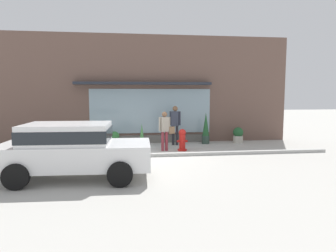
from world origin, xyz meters
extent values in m
plane|color=#B2AFA8|center=(0.00, 0.00, 0.00)|extent=(60.00, 60.00, 0.00)
cube|color=#B2B2AD|center=(0.00, -0.20, 0.06)|extent=(14.00, 0.24, 0.12)
cube|color=brown|center=(0.00, 3.20, 2.52)|extent=(14.00, 0.36, 5.04)
cube|color=#8CA5B2|center=(0.33, 3.00, 1.50)|extent=(5.66, 0.03, 2.07)
cube|color=#232833|center=(0.00, 2.85, 2.79)|extent=(6.26, 0.56, 0.12)
cube|color=#605E59|center=(0.00, 2.98, 0.18)|extent=(6.06, 0.20, 0.36)
cylinder|color=red|center=(1.44, 0.81, 0.03)|extent=(0.38, 0.38, 0.06)
cylinder|color=red|center=(1.44, 0.81, 0.36)|extent=(0.25, 0.25, 0.60)
sphere|color=red|center=(1.44, 0.81, 0.74)|extent=(0.30, 0.30, 0.30)
cylinder|color=red|center=(1.27, 0.81, 0.39)|extent=(0.10, 0.09, 0.09)
cylinder|color=red|center=(1.60, 0.81, 0.39)|extent=(0.10, 0.09, 0.09)
cylinder|color=red|center=(1.44, 0.64, 0.39)|extent=(0.09, 0.10, 0.09)
cylinder|color=#8E333D|center=(0.80, 0.89, 0.39)|extent=(0.12, 0.12, 0.79)
cylinder|color=#8E333D|center=(0.64, 0.86, 0.39)|extent=(0.12, 0.12, 0.79)
cube|color=#9E9384|center=(0.72, 0.87, 1.08)|extent=(0.34, 0.26, 0.59)
sphere|color=brown|center=(0.72, 0.87, 1.49)|extent=(0.21, 0.21, 0.21)
cylinder|color=#9E9384|center=(0.92, 0.92, 1.10)|extent=(0.08, 0.08, 0.56)
cylinder|color=#9E9384|center=(0.52, 0.83, 1.10)|extent=(0.08, 0.08, 0.56)
cube|color=#846647|center=(1.01, 0.91, 0.84)|extent=(0.25, 0.14, 0.28)
cylinder|color=#232328|center=(1.44, 2.16, 0.44)|extent=(0.12, 0.12, 0.87)
cylinder|color=#232328|center=(1.27, 2.21, 0.44)|extent=(0.12, 0.12, 0.87)
cube|color=#333847|center=(1.35, 2.19, 1.20)|extent=(0.38, 0.29, 0.65)
sphere|color=brown|center=(1.35, 2.19, 1.65)|extent=(0.24, 0.24, 0.24)
cylinder|color=#333847|center=(1.56, 2.12, 1.22)|extent=(0.08, 0.08, 0.62)
cylinder|color=#333847|center=(1.15, 2.25, 1.22)|extent=(0.08, 0.08, 0.62)
cube|color=white|center=(-2.17, -2.83, 0.65)|extent=(4.09, 1.90, 0.65)
cube|color=white|center=(-2.37, -2.82, 1.23)|extent=(2.28, 1.69, 0.58)
cube|color=#1E2328|center=(-2.37, -2.82, 1.23)|extent=(2.32, 1.71, 0.32)
cylinder|color=black|center=(-0.88, -2.00, 0.32)|extent=(0.65, 0.21, 0.64)
cylinder|color=black|center=(-0.96, -3.76, 0.32)|extent=(0.65, 0.21, 0.64)
cylinder|color=black|center=(-3.37, -1.89, 0.32)|extent=(0.65, 0.21, 0.64)
cylinder|color=black|center=(-3.45, -3.66, 0.32)|extent=(0.65, 0.21, 0.64)
cylinder|color=#33473D|center=(-3.52, 2.20, 0.12)|extent=(0.33, 0.33, 0.24)
sphere|color=#3D8442|center=(-3.52, 2.20, 0.44)|extent=(0.47, 0.47, 0.47)
cylinder|color=#33473D|center=(-1.34, 2.22, 0.14)|extent=(0.36, 0.36, 0.27)
sphere|color=#2D6B33|center=(-1.34, 2.22, 0.45)|extent=(0.42, 0.42, 0.42)
cylinder|color=#9E6042|center=(-0.15, 2.09, 0.10)|extent=(0.25, 0.25, 0.19)
cone|color=#4C934C|center=(-0.15, 2.09, 0.59)|extent=(0.22, 0.22, 0.80)
cylinder|color=#B7B2A3|center=(4.41, 2.43, 0.16)|extent=(0.45, 0.45, 0.33)
sphere|color=#23562D|center=(4.41, 2.43, 0.50)|extent=(0.48, 0.48, 0.48)
sphere|color=white|center=(4.35, 2.47, 0.57)|extent=(0.09, 0.09, 0.09)
sphere|color=#B266B7|center=(4.33, 2.29, 0.56)|extent=(0.11, 0.11, 0.11)
cylinder|color=#4C4C51|center=(-2.26, 2.43, 0.11)|extent=(0.40, 0.40, 0.23)
sphere|color=#2D6B33|center=(-2.26, 2.43, 0.47)|extent=(0.57, 0.57, 0.57)
cylinder|color=#33473D|center=(2.82, 2.35, 0.19)|extent=(0.34, 0.34, 0.38)
cone|color=#23562D|center=(2.82, 2.35, 0.92)|extent=(0.31, 0.31, 1.08)
camera|label=1|loc=(-0.75, -11.18, 2.31)|focal=32.33mm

